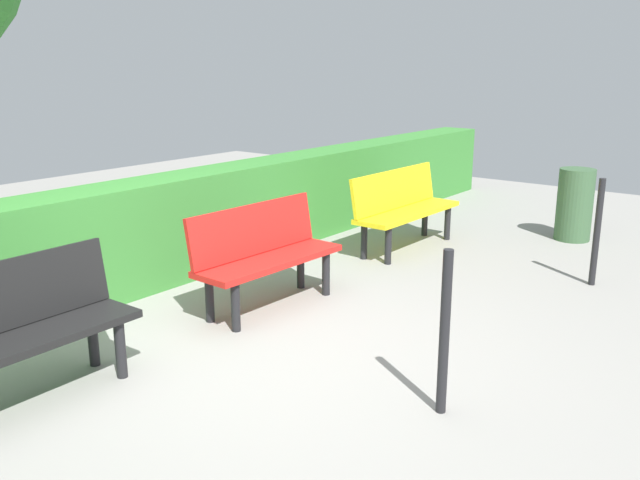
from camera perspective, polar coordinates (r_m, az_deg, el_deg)
The scene contains 8 objects.
ground_plane at distance 4.83m, azimuth -6.23°, elevation -9.73°, with size 16.00×16.00×0.00m, color gray.
bench_yellow at distance 7.43m, azimuth 7.06°, elevation 2.95°, with size 1.56×0.48×0.86m.
bench_red at distance 5.61m, azimuth -4.78°, elevation -0.97°, with size 1.40×0.51×0.86m.
bench_black at distance 4.42m, azimuth -24.45°, elevation -6.75°, with size 1.42×0.46×0.86m.
hedge_row at distance 6.57m, azimuth -11.84°, elevation 1.20°, with size 11.77×0.53×0.97m, color #387F33.
railing_post_near at distance 6.62m, azimuth 22.46°, elevation 0.59°, with size 0.06×0.06×1.00m, color black.
railing_post_mid at distance 3.95m, azimuth 10.53°, elevation -7.78°, with size 0.06×0.06×1.00m, color black.
trash_bin at distance 8.27m, azimuth 20.82°, elevation 2.83°, with size 0.40×0.40×0.83m, color #385938.
Camera 1 is at (3.14, 3.08, 2.01)m, focal length 37.68 mm.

